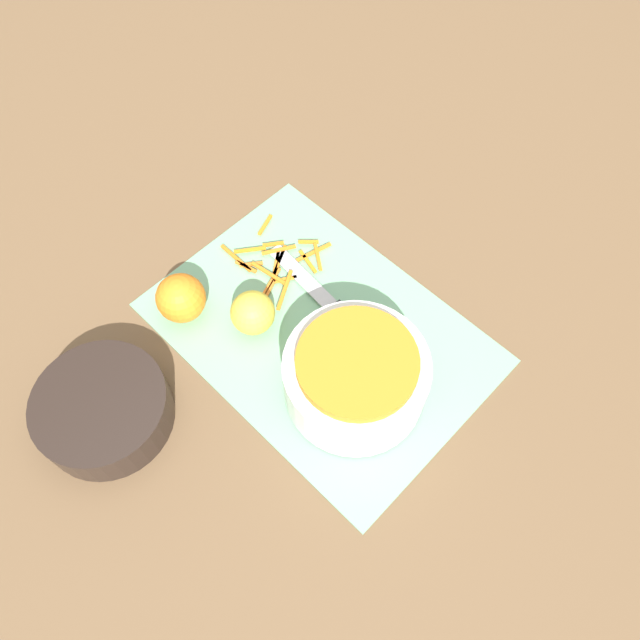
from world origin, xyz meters
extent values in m
plane|color=brown|center=(0.00, 0.00, 0.00)|extent=(4.00, 4.00, 0.00)
cube|color=#75AD84|center=(0.00, 0.00, 0.00)|extent=(0.45, 0.31, 0.01)
cylinder|color=silver|center=(-0.09, 0.03, 0.04)|extent=(0.18, 0.18, 0.08)
cylinder|color=orange|center=(-0.09, 0.03, 0.09)|extent=(0.15, 0.15, 0.02)
cylinder|color=black|center=(0.11, 0.28, 0.03)|extent=(0.17, 0.17, 0.06)
cube|color=#232328|center=(-0.04, -0.03, 0.01)|extent=(0.10, 0.03, 0.02)
cube|color=#B2B2B7|center=(0.08, -0.04, 0.01)|extent=(0.14, 0.03, 0.00)
sphere|color=orange|center=(0.16, 0.11, 0.04)|extent=(0.07, 0.07, 0.07)
sphere|color=gold|center=(0.07, 0.06, 0.04)|extent=(0.06, 0.06, 0.06)
cube|color=orange|center=(0.09, -0.03, 0.01)|extent=(0.02, 0.03, 0.00)
cube|color=orange|center=(0.12, -0.03, 0.01)|extent=(0.04, 0.04, 0.00)
cube|color=orange|center=(0.08, -0.01, 0.01)|extent=(0.04, 0.06, 0.00)
cube|color=orange|center=(0.19, -0.07, 0.01)|extent=(0.02, 0.04, 0.00)
cube|color=orange|center=(0.11, -0.01, 0.01)|extent=(0.02, 0.05, 0.00)
cube|color=orange|center=(0.10, -0.09, 0.01)|extent=(0.02, 0.06, 0.00)
cube|color=orange|center=(0.12, -0.04, 0.01)|extent=(0.03, 0.05, 0.00)
cube|color=orange|center=(0.12, -0.01, 0.01)|extent=(0.06, 0.01, 0.00)
cube|color=orange|center=(0.09, -0.07, 0.01)|extent=(0.04, 0.02, 0.00)
cube|color=orange|center=(0.09, -0.08, 0.01)|extent=(0.04, 0.03, 0.00)
cube|color=orange|center=(0.12, -0.09, 0.01)|extent=(0.03, 0.02, 0.00)
cube|color=orange|center=(0.10, 0.01, 0.01)|extent=(0.02, 0.04, 0.00)
cube|color=orange|center=(0.15, -0.01, 0.01)|extent=(0.02, 0.03, 0.00)
cube|color=orange|center=(0.14, -0.05, 0.01)|extent=(0.03, 0.05, 0.00)
cube|color=orange|center=(0.15, -0.05, 0.01)|extent=(0.02, 0.03, 0.00)
cube|color=orange|center=(0.17, -0.02, 0.01)|extent=(0.03, 0.04, 0.00)
cube|color=orange|center=(0.17, 0.00, 0.01)|extent=(0.06, 0.01, 0.00)
cube|color=orange|center=(0.15, 0.00, 0.01)|extent=(0.04, 0.01, 0.00)
camera|label=1|loc=(-0.29, 0.29, 0.76)|focal=35.00mm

